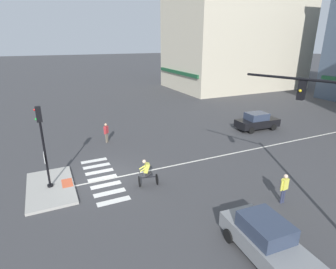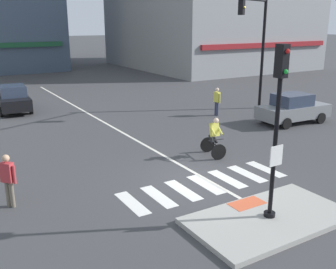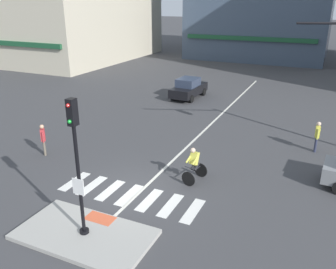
% 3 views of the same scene
% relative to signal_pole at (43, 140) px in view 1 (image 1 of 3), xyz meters
% --- Properties ---
extents(ground_plane, '(300.00, 300.00, 0.00)m').
position_rel_signal_pole_xyz_m(ground_plane, '(0.00, 3.32, -3.00)').
color(ground_plane, '#3D3D3F').
extents(traffic_island, '(4.66, 2.54, 0.15)m').
position_rel_signal_pole_xyz_m(traffic_island, '(0.00, 0.01, -2.92)').
color(traffic_island, '#A3A099').
rests_on(traffic_island, ground).
extents(tactile_pad_front, '(1.10, 0.60, 0.01)m').
position_rel_signal_pole_xyz_m(tactile_pad_front, '(0.00, 0.93, -2.84)').
color(tactile_pad_front, '#DB5B38').
rests_on(tactile_pad_front, traffic_island).
extents(signal_pole, '(0.44, 0.38, 4.73)m').
position_rel_signal_pole_xyz_m(signal_pole, '(0.00, 0.00, 0.00)').
color(signal_pole, black).
rests_on(signal_pole, traffic_island).
extents(crosswalk_stripe_a, '(0.44, 1.80, 0.01)m').
position_rel_signal_pole_xyz_m(crosswalk_stripe_a, '(-2.82, 3.00, -2.99)').
color(crosswalk_stripe_a, silver).
rests_on(crosswalk_stripe_a, ground).
extents(crosswalk_stripe_b, '(0.44, 1.80, 0.01)m').
position_rel_signal_pole_xyz_m(crosswalk_stripe_b, '(-1.88, 3.00, -2.99)').
color(crosswalk_stripe_b, silver).
rests_on(crosswalk_stripe_b, ground).
extents(crosswalk_stripe_c, '(0.44, 1.80, 0.01)m').
position_rel_signal_pole_xyz_m(crosswalk_stripe_c, '(-0.94, 3.00, -2.99)').
color(crosswalk_stripe_c, silver).
rests_on(crosswalk_stripe_c, ground).
extents(crosswalk_stripe_d, '(0.44, 1.80, 0.01)m').
position_rel_signal_pole_xyz_m(crosswalk_stripe_d, '(0.00, 3.00, -2.99)').
color(crosswalk_stripe_d, silver).
rests_on(crosswalk_stripe_d, ground).
extents(crosswalk_stripe_e, '(0.44, 1.80, 0.01)m').
position_rel_signal_pole_xyz_m(crosswalk_stripe_e, '(0.94, 3.00, -2.99)').
color(crosswalk_stripe_e, silver).
rests_on(crosswalk_stripe_e, ground).
extents(crosswalk_stripe_f, '(0.44, 1.80, 0.01)m').
position_rel_signal_pole_xyz_m(crosswalk_stripe_f, '(1.88, 3.00, -2.99)').
color(crosswalk_stripe_f, silver).
rests_on(crosswalk_stripe_f, ground).
extents(crosswalk_stripe_g, '(0.44, 1.80, 0.01)m').
position_rel_signal_pole_xyz_m(crosswalk_stripe_g, '(2.82, 3.00, -2.99)').
color(crosswalk_stripe_g, silver).
rests_on(crosswalk_stripe_g, ground).
extents(lane_centre_line, '(0.14, 28.00, 0.01)m').
position_rel_signal_pole_xyz_m(lane_centre_line, '(0.28, 13.32, -2.99)').
color(lane_centre_line, silver).
rests_on(lane_centre_line, ground).
extents(building_corner_left, '(14.75, 22.54, 21.42)m').
position_rel_signal_pole_xyz_m(building_corner_left, '(-24.80, 31.81, 7.73)').
color(building_corner_left, beige).
rests_on(building_corner_left, ground).
extents(car_grey_cross_right, '(4.19, 2.02, 1.64)m').
position_rel_signal_pole_xyz_m(car_grey_cross_right, '(9.18, 7.44, -2.18)').
color(car_grey_cross_right, slate).
rests_on(car_grey_cross_right, ground).
extents(car_black_westbound_distant, '(2.01, 4.19, 1.64)m').
position_rel_signal_pole_xyz_m(car_black_westbound_distant, '(-3.50, 18.46, -2.18)').
color(car_black_westbound_distant, black).
rests_on(car_black_westbound_distant, ground).
extents(cyclist, '(0.86, 1.20, 1.68)m').
position_rel_signal_pole_xyz_m(cyclist, '(2.02, 5.21, -2.12)').
color(cyclist, black).
rests_on(cyclist, ground).
extents(pedestrian_at_curb_left, '(0.40, 0.43, 1.67)m').
position_rel_signal_pole_xyz_m(pedestrian_at_curb_left, '(-6.07, 4.68, -2.01)').
color(pedestrian_at_curb_left, '#6B6051').
rests_on(pedestrian_at_curb_left, ground).
extents(pedestrian_waiting_far_side, '(0.25, 0.55, 1.67)m').
position_rel_signal_pole_xyz_m(pedestrian_waiting_far_side, '(6.70, 11.04, -2.01)').
color(pedestrian_waiting_far_side, '#2D334C').
rests_on(pedestrian_waiting_far_side, ground).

